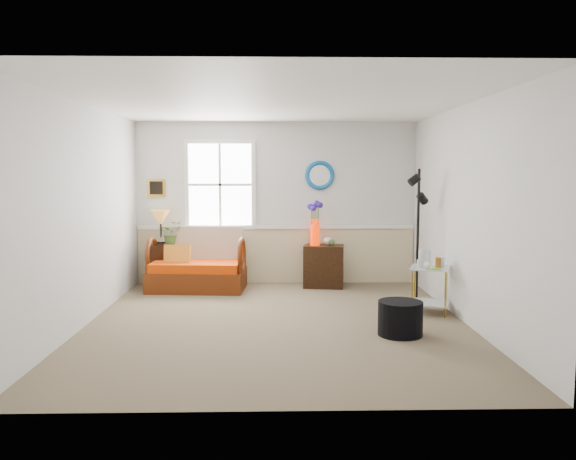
{
  "coord_description": "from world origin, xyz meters",
  "views": [
    {
      "loc": [
        -0.02,
        -6.56,
        1.78
      ],
      "look_at": [
        0.14,
        0.5,
        1.07
      ],
      "focal_mm": 35.0,
      "sensor_mm": 36.0,
      "label": 1
    }
  ],
  "objects_px": {
    "loveseat": "(197,259)",
    "lamp_stand": "(162,265)",
    "side_table": "(430,290)",
    "floor_lamp": "(418,236)",
    "cabinet": "(324,266)",
    "ottoman": "(400,318)"
  },
  "relations": [
    {
      "from": "lamp_stand",
      "to": "side_table",
      "type": "distance_m",
      "value": 4.19
    },
    {
      "from": "lamp_stand",
      "to": "floor_lamp",
      "type": "relative_size",
      "value": 0.36
    },
    {
      "from": "loveseat",
      "to": "ottoman",
      "type": "height_order",
      "value": "loveseat"
    },
    {
      "from": "loveseat",
      "to": "cabinet",
      "type": "relative_size",
      "value": 2.18
    },
    {
      "from": "loveseat",
      "to": "cabinet",
      "type": "xyz_separation_m",
      "value": [
        1.96,
        0.17,
        -0.14
      ]
    },
    {
      "from": "cabinet",
      "to": "ottoman",
      "type": "xyz_separation_m",
      "value": [
        0.62,
        -2.65,
        -0.14
      ]
    },
    {
      "from": "cabinet",
      "to": "floor_lamp",
      "type": "distance_m",
      "value": 1.71
    },
    {
      "from": "floor_lamp",
      "to": "ottoman",
      "type": "bearing_deg",
      "value": -122.34
    },
    {
      "from": "lamp_stand",
      "to": "cabinet",
      "type": "height_order",
      "value": "lamp_stand"
    },
    {
      "from": "lamp_stand",
      "to": "floor_lamp",
      "type": "bearing_deg",
      "value": -17.78
    },
    {
      "from": "cabinet",
      "to": "loveseat",
      "type": "bearing_deg",
      "value": -167.14
    },
    {
      "from": "floor_lamp",
      "to": "lamp_stand",
      "type": "bearing_deg",
      "value": 150.0
    },
    {
      "from": "floor_lamp",
      "to": "ottoman",
      "type": "xyz_separation_m",
      "value": [
        -0.58,
        -1.59,
        -0.73
      ]
    },
    {
      "from": "loveseat",
      "to": "side_table",
      "type": "relative_size",
      "value": 2.41
    },
    {
      "from": "cabinet",
      "to": "ottoman",
      "type": "relative_size",
      "value": 1.34
    },
    {
      "from": "loveseat",
      "to": "ottoman",
      "type": "distance_m",
      "value": 3.59
    },
    {
      "from": "loveseat",
      "to": "lamp_stand",
      "type": "height_order",
      "value": "loveseat"
    },
    {
      "from": "cabinet",
      "to": "floor_lamp",
      "type": "bearing_deg",
      "value": -33.63
    },
    {
      "from": "side_table",
      "to": "loveseat",
      "type": "bearing_deg",
      "value": 154.4
    },
    {
      "from": "loveseat",
      "to": "lamp_stand",
      "type": "xyz_separation_m",
      "value": [
        -0.6,
        0.31,
        -0.14
      ]
    },
    {
      "from": "loveseat",
      "to": "side_table",
      "type": "distance_m",
      "value": 3.51
    },
    {
      "from": "ottoman",
      "to": "cabinet",
      "type": "bearing_deg",
      "value": 103.12
    }
  ]
}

